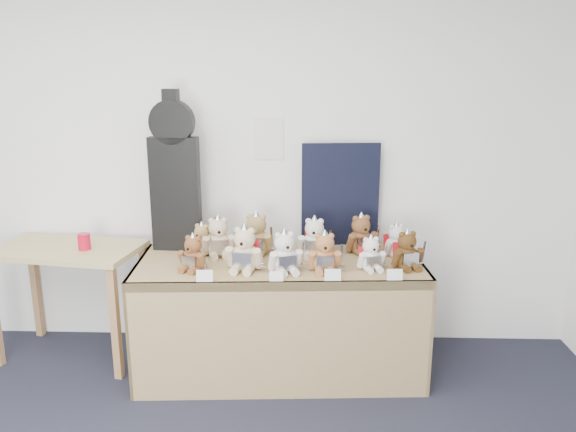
{
  "coord_description": "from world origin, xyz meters",
  "views": [
    {
      "loc": [
        1.03,
        -1.51,
        2.0
      ],
      "look_at": [
        0.92,
        1.91,
        1.12
      ],
      "focal_mm": 35.0,
      "sensor_mm": 36.0,
      "label": 1
    }
  ],
  "objects_px": {
    "guitar_case": "(175,173)",
    "teddy_back_far_left": "(202,241)",
    "teddy_front_left": "(245,251)",
    "teddy_back_left": "(218,239)",
    "teddy_back_centre_left": "(256,236)",
    "display_table": "(280,289)",
    "teddy_front_end": "(407,252)",
    "teddy_front_far_left": "(193,255)",
    "teddy_back_right": "(361,236)",
    "teddy_front_right": "(325,254)",
    "teddy_back_centre_right": "(314,239)",
    "teddy_front_far_right": "(371,255)",
    "side_table": "(68,264)",
    "red_cup": "(84,242)",
    "teddy_front_centre": "(285,254)",
    "teddy_back_end": "(396,242)"
  },
  "relations": [
    {
      "from": "side_table",
      "to": "teddy_back_left",
      "type": "bearing_deg",
      "value": 6.71
    },
    {
      "from": "teddy_front_centre",
      "to": "teddy_front_far_right",
      "type": "xyz_separation_m",
      "value": [
        0.54,
        0.07,
        -0.02
      ]
    },
    {
      "from": "teddy_front_end",
      "to": "teddy_back_far_left",
      "type": "bearing_deg",
      "value": 154.21
    },
    {
      "from": "guitar_case",
      "to": "teddy_back_centre_right",
      "type": "height_order",
      "value": "guitar_case"
    },
    {
      "from": "guitar_case",
      "to": "teddy_back_far_left",
      "type": "relative_size",
      "value": 4.48
    },
    {
      "from": "teddy_front_end",
      "to": "teddy_back_right",
      "type": "distance_m",
      "value": 0.4
    },
    {
      "from": "teddy_front_right",
      "to": "teddy_back_end",
      "type": "height_order",
      "value": "teddy_front_right"
    },
    {
      "from": "teddy_back_centre_left",
      "to": "teddy_back_end",
      "type": "distance_m",
      "value": 0.95
    },
    {
      "from": "teddy_front_left",
      "to": "teddy_front_end",
      "type": "xyz_separation_m",
      "value": [
        1.02,
        0.07,
        -0.02
      ]
    },
    {
      "from": "red_cup",
      "to": "teddy_back_far_left",
      "type": "xyz_separation_m",
      "value": [
        0.8,
        0.03,
        0.0
      ]
    },
    {
      "from": "teddy_front_left",
      "to": "teddy_front_right",
      "type": "xyz_separation_m",
      "value": [
        0.5,
        -0.01,
        -0.01
      ]
    },
    {
      "from": "teddy_front_right",
      "to": "teddy_back_centre_left",
      "type": "distance_m",
      "value": 0.56
    },
    {
      "from": "teddy_front_end",
      "to": "teddy_back_centre_right",
      "type": "height_order",
      "value": "teddy_back_centre_right"
    },
    {
      "from": "guitar_case",
      "to": "teddy_front_far_right",
      "type": "xyz_separation_m",
      "value": [
        1.31,
        -0.38,
        -0.44
      ]
    },
    {
      "from": "teddy_front_centre",
      "to": "side_table",
      "type": "bearing_deg",
      "value": 148.46
    },
    {
      "from": "teddy_front_end",
      "to": "teddy_back_centre_left",
      "type": "relative_size",
      "value": 0.85
    },
    {
      "from": "teddy_back_centre_left",
      "to": "teddy_back_far_left",
      "type": "height_order",
      "value": "teddy_back_centre_left"
    },
    {
      "from": "teddy_front_far_left",
      "to": "teddy_back_centre_left",
      "type": "bearing_deg",
      "value": 62.39
    },
    {
      "from": "teddy_front_far_left",
      "to": "teddy_front_centre",
      "type": "distance_m",
      "value": 0.58
    },
    {
      "from": "teddy_back_centre_left",
      "to": "teddy_back_left",
      "type": "bearing_deg",
      "value": -159.84
    },
    {
      "from": "teddy_front_left",
      "to": "teddy_back_far_left",
      "type": "distance_m",
      "value": 0.44
    },
    {
      "from": "teddy_front_far_left",
      "to": "teddy_back_right",
      "type": "xyz_separation_m",
      "value": [
        1.09,
        0.39,
        0.02
      ]
    },
    {
      "from": "teddy_back_centre_right",
      "to": "side_table",
      "type": "bearing_deg",
      "value": -176.2
    },
    {
      "from": "display_table",
      "to": "teddy_front_end",
      "type": "xyz_separation_m",
      "value": [
        0.81,
        -0.03,
        0.28
      ]
    },
    {
      "from": "side_table",
      "to": "teddy_back_centre_left",
      "type": "xyz_separation_m",
      "value": [
        1.32,
        -0.0,
        0.22
      ]
    },
    {
      "from": "teddy_front_right",
      "to": "teddy_back_right",
      "type": "relative_size",
      "value": 0.94
    },
    {
      "from": "teddy_back_centre_left",
      "to": "teddy_back_end",
      "type": "bearing_deg",
      "value": 10.08
    },
    {
      "from": "teddy_back_centre_left",
      "to": "teddy_back_centre_right",
      "type": "relative_size",
      "value": 1.08
    },
    {
      "from": "teddy_front_far_right",
      "to": "teddy_back_far_left",
      "type": "bearing_deg",
      "value": 151.56
    },
    {
      "from": "display_table",
      "to": "teddy_back_left",
      "type": "bearing_deg",
      "value": 155.25
    },
    {
      "from": "side_table",
      "to": "teddy_front_far_right",
      "type": "xyz_separation_m",
      "value": [
        2.07,
        -0.28,
        0.19
      ]
    },
    {
      "from": "teddy_front_centre",
      "to": "teddy_back_far_left",
      "type": "distance_m",
      "value": 0.66
    },
    {
      "from": "guitar_case",
      "to": "teddy_back_end",
      "type": "distance_m",
      "value": 1.58
    },
    {
      "from": "teddy_front_left",
      "to": "teddy_front_right",
      "type": "bearing_deg",
      "value": 8.18
    },
    {
      "from": "teddy_front_right",
      "to": "teddy_back_far_left",
      "type": "height_order",
      "value": "teddy_front_right"
    },
    {
      "from": "teddy_back_right",
      "to": "teddy_front_right",
      "type": "bearing_deg",
      "value": -144.7
    },
    {
      "from": "teddy_front_far_right",
      "to": "teddy_back_end",
      "type": "xyz_separation_m",
      "value": [
        0.2,
        0.27,
        0.0
      ]
    },
    {
      "from": "display_table",
      "to": "teddy_back_end",
      "type": "distance_m",
      "value": 0.85
    },
    {
      "from": "teddy_front_left",
      "to": "teddy_back_left",
      "type": "height_order",
      "value": "teddy_front_left"
    },
    {
      "from": "teddy_front_right",
      "to": "teddy_back_centre_left",
      "type": "xyz_separation_m",
      "value": [
        -0.46,
        0.32,
        0.02
      ]
    },
    {
      "from": "red_cup",
      "to": "side_table",
      "type": "bearing_deg",
      "value": 160.02
    },
    {
      "from": "teddy_back_centre_left",
      "to": "teddy_back_right",
      "type": "distance_m",
      "value": 0.72
    },
    {
      "from": "teddy_front_right",
      "to": "teddy_front_end",
      "type": "distance_m",
      "value": 0.53
    },
    {
      "from": "teddy_front_far_left",
      "to": "teddy_front_end",
      "type": "xyz_separation_m",
      "value": [
        1.35,
        0.09,
        0.01
      ]
    },
    {
      "from": "teddy_front_centre",
      "to": "teddy_front_end",
      "type": "relative_size",
      "value": 1.07
    },
    {
      "from": "teddy_front_far_left",
      "to": "teddy_back_centre_left",
      "type": "height_order",
      "value": "teddy_back_centre_left"
    },
    {
      "from": "teddy_front_far_left",
      "to": "teddy_front_end",
      "type": "bearing_deg",
      "value": 24.05
    },
    {
      "from": "guitar_case",
      "to": "teddy_front_right",
      "type": "relative_size",
      "value": 3.89
    },
    {
      "from": "side_table",
      "to": "teddy_front_far_right",
      "type": "distance_m",
      "value": 2.09
    },
    {
      "from": "guitar_case",
      "to": "teddy_back_far_left",
      "type": "xyz_separation_m",
      "value": [
        0.19,
        -0.12,
        -0.44
      ]
    }
  ]
}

